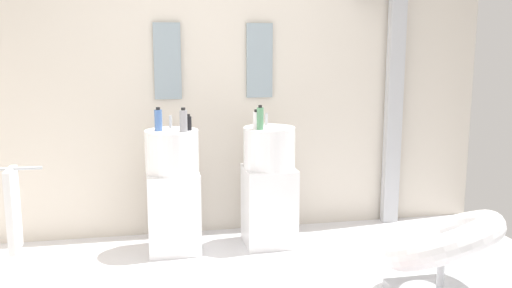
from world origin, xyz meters
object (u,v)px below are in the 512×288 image
pedestal_sink_right (269,185)px  soap_bottle_white (256,120)px  towel_rack (8,214)px  lounge_chair (442,248)px  soap_bottle_blue (158,120)px  soap_bottle_grey (183,121)px  shower_column (392,105)px  soap_bottle_black (189,123)px  pedestal_sink_left (173,190)px  soap_bottle_green (260,118)px

pedestal_sink_right → soap_bottle_white: bearing=-147.6°
pedestal_sink_right → towel_rack: pedestal_sink_right is taller
lounge_chair → soap_bottle_blue: 2.21m
soap_bottle_grey → soap_bottle_blue: bearing=154.7°
shower_column → lounge_chair: bearing=-102.5°
soap_bottle_white → shower_column: bearing=17.7°
lounge_chair → soap_bottle_white: size_ratio=7.17×
pedestal_sink_right → soap_bottle_white: (-0.12, -0.08, 0.55)m
towel_rack → soap_bottle_grey: (1.10, 0.78, 0.42)m
shower_column → soap_bottle_white: (-1.32, -0.42, -0.05)m
shower_column → towel_rack: 3.24m
soap_bottle_blue → soap_bottle_white: size_ratio=1.17×
soap_bottle_grey → soap_bottle_white: (0.56, 0.02, -0.01)m
towel_rack → soap_bottle_blue: soap_bottle_blue is taller
pedestal_sink_right → soap_bottle_grey: 0.89m
towel_rack → soap_bottle_white: (1.65, 0.80, 0.40)m
soap_bottle_grey → soap_bottle_black: size_ratio=1.48×
pedestal_sink_left → soap_bottle_green: soap_bottle_green is taller
soap_bottle_white → soap_bottle_black: bearing=173.8°
pedestal_sink_right → towel_rack: 1.99m
soap_bottle_grey → soap_bottle_black: (0.04, 0.08, -0.03)m
pedestal_sink_left → soap_bottle_green: bearing=-8.8°
pedestal_sink_right → soap_bottle_black: soap_bottle_black is taller
shower_column → soap_bottle_grey: shower_column is taller
soap_bottle_green → soap_bottle_white: size_ratio=1.23×
lounge_chair → soap_bottle_green: (-0.94, 1.12, 0.70)m
soap_bottle_grey → shower_column: bearing=13.2°
lounge_chair → towel_rack: towel_rack is taller
towel_rack → soap_bottle_green: (1.68, 0.78, 0.42)m
towel_rack → soap_bottle_blue: (0.91, 0.87, 0.42)m
soap_bottle_green → soap_bottle_grey: soap_bottle_green is taller
soap_bottle_blue → soap_bottle_black: soap_bottle_blue is taller
soap_bottle_blue → soap_bottle_green: size_ratio=0.95×
pedestal_sink_left → pedestal_sink_right: bearing=0.0°
towel_rack → soap_bottle_grey: size_ratio=5.20×
soap_bottle_black → soap_bottle_blue: bearing=177.2°
shower_column → lounge_chair: shower_column is taller
shower_column → soap_bottle_white: bearing=-162.3°
pedestal_sink_left → lounge_chair: pedestal_sink_left is taller
pedestal_sink_left → towel_rack: size_ratio=1.12×
soap_bottle_green → soap_bottle_black: 0.55m
shower_column → pedestal_sink_right: bearing=-164.0°
towel_rack → shower_column: bearing=22.4°
pedestal_sink_left → soap_bottle_white: size_ratio=6.91×
pedestal_sink_left → soap_bottle_white: soap_bottle_white is taller
shower_column → soap_bottle_blue: (-2.06, -0.35, -0.03)m
pedestal_sink_right → soap_bottle_white: soap_bottle_white is taller
soap_bottle_green → pedestal_sink_right: bearing=47.4°
soap_bottle_green → soap_bottle_grey: 0.59m
lounge_chair → soap_bottle_grey: soap_bottle_grey is taller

